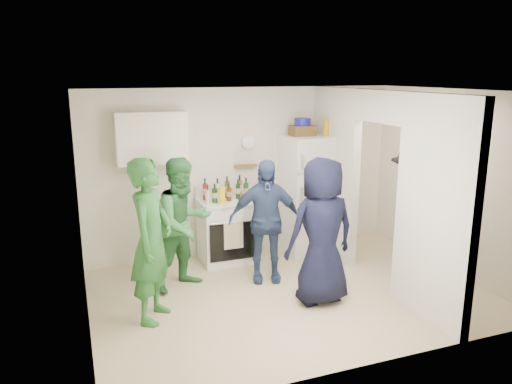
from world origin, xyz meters
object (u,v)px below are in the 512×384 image
Objects in this scene: stove at (226,231)px; person_nook at (413,208)px; blue_bowl at (302,122)px; person_denim at (265,221)px; wicker_basket at (302,131)px; person_navy at (322,231)px; fridge at (308,194)px; yellow_cup_stack_top at (326,127)px; person_green_left at (151,241)px; person_green_center at (184,224)px.

stove is 2.66m from person_nook.
blue_bowl reaches higher than person_denim.
wicker_basket is 1.65m from person_denim.
person_navy is (0.67, -1.68, 0.42)m from stove.
fridge is 1.11m from blue_bowl.
yellow_cup_stack_top is (1.53, -0.13, 1.46)m from stove.
person_green_left is at bearing -9.73° from person_navy.
wicker_basket is 0.20× the size of person_nook.
person_green_center is (0.52, 0.72, -0.07)m from person_green_left.
person_green_left is 1.67m from person_denim.
person_navy is at bearing -43.04° from person_nook.
stove is at bearing -12.37° from person_green_left.
yellow_cup_stack_top is at bearing -35.59° from person_green_left.
fridge is at bearing -1.31° from stove.
fridge reaches higher than person_navy.
person_denim is (-0.93, -0.86, -1.05)m from wicker_basket.
person_denim is at bearing -71.60° from stove.
person_green_center reaches higher than stove.
fridge is 2.94m from person_green_left.
person_nook is (1.66, 0.46, 0.01)m from person_navy.
person_nook is (2.04, -0.38, 0.07)m from person_denim.
blue_bowl reaches higher than fridge.
wicker_basket is 1.93m from person_nook.
stove is 1.10m from person_green_center.
fridge is at bearing 53.63° from person_denim.
person_green_left is at bearing -151.90° from fridge.
wicker_basket reaches higher than fridge.
yellow_cup_stack_top is at bearing -112.42° from person_nook.
blue_bowl reaches higher than person_navy.
person_green_center is at bearing -68.25° from person_nook.
yellow_cup_stack_top is 0.14× the size of person_nook.
yellow_cup_stack_top reaches higher than stove.
fridge is at bearing -7.38° from person_green_center.
fridge is 1.01× the size of person_nook.
person_navy is at bearing -68.34° from stove.
person_green_left is at bearing -144.50° from person_denim.
wicker_basket is (1.21, 0.02, 1.41)m from stove.
person_green_center is 3.13m from person_nook.
wicker_basket is 1.40× the size of yellow_cup_stack_top.
person_denim is at bearing -40.00° from person_green_left.
person_green_left reaches higher than person_denim.
blue_bowl is at bearing -5.25° from person_green_center.
person_green_left reaches higher than person_green_center.
fridge is 0.98m from wicker_basket.
stove is 0.50× the size of person_green_left.
yellow_cup_stack_top is 2.05m from person_navy.
person_navy is at bearing -111.30° from fridge.
blue_bowl is at bearing 153.43° from fridge.
wicker_basket is at bearing -106.56° from person_nook.
yellow_cup_stack_top is 3.25m from person_green_left.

